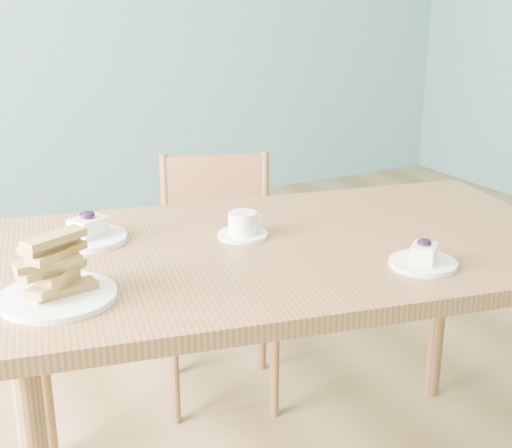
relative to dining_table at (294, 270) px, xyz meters
name	(u,v)px	position (x,y,z in m)	size (l,w,h in m)	color
dining_table	(294,270)	(0.00, 0.00, 0.00)	(1.52, 1.05, 0.74)	#915A37
dining_chair	(219,278)	(0.06, 0.58, -0.25)	(0.47, 0.46, 0.81)	#915A37
cheesecake_plate_near	(423,259)	(0.18, -0.26, 0.09)	(0.15, 0.15, 0.06)	white
cheesecake_plate_far	(89,233)	(-0.44, 0.25, 0.09)	(0.18, 0.18, 0.08)	white
coffee_cup	(243,226)	(-0.09, 0.10, 0.10)	(0.13, 0.13, 0.06)	white
biscotti_plate	(56,277)	(-0.59, -0.06, 0.12)	(0.23, 0.23, 0.14)	white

